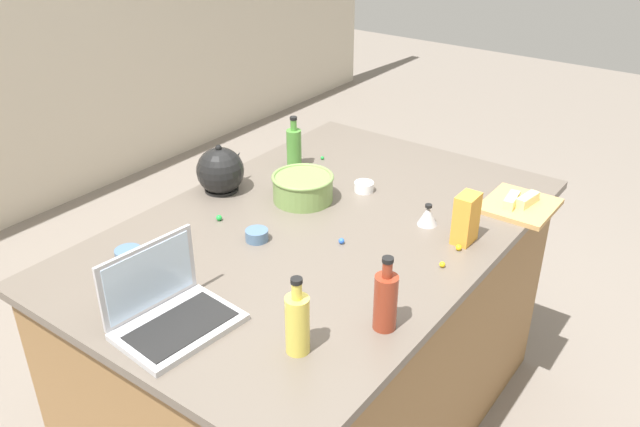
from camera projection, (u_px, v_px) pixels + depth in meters
ground_plane at (320, 418)px, 2.67m from camera, size 12.00×12.00×0.00m
island_counter at (320, 330)px, 2.45m from camera, size 1.73×1.15×0.90m
laptop at (169, 310)px, 1.74m from camera, size 0.33×0.26×0.22m
mixing_bowl_large at (303, 187)px, 2.39m from camera, size 0.23×0.23×0.10m
bottle_olive at (294, 147)px, 2.64m from camera, size 0.06×0.06×0.22m
bottle_soy at (386, 300)px, 1.71m from camera, size 0.06×0.06×0.22m
bottle_oil at (297, 323)px, 1.63m from camera, size 0.06×0.06×0.22m
kettle at (221, 171)px, 2.45m from camera, size 0.21×0.18×0.20m
cutting_board at (520, 206)px, 2.36m from camera, size 0.26×0.24×0.02m
butter_stick_left at (527, 200)px, 2.34m from camera, size 0.11×0.05×0.04m
butter_stick_right at (511, 200)px, 2.33m from camera, size 0.11×0.05×0.04m
ramekin_small at (129, 255)px, 2.04m from camera, size 0.08×0.08×0.04m
ramekin_medium at (364, 187)px, 2.47m from camera, size 0.07×0.07×0.04m
ramekin_wide at (257, 235)px, 2.15m from camera, size 0.08×0.08×0.04m
kitchen_timer at (428, 215)px, 2.24m from camera, size 0.07×0.07×0.08m
candy_bag at (466, 219)px, 2.11m from camera, size 0.09×0.06×0.17m
candy_0 at (322, 158)px, 2.74m from camera, size 0.01×0.01×0.01m
candy_1 at (138, 292)px, 1.88m from camera, size 0.02×0.02×0.02m
candy_2 at (219, 218)px, 2.27m from camera, size 0.02×0.02×0.02m
candy_3 at (442, 264)px, 2.01m from camera, size 0.02×0.02×0.02m
candy_4 at (459, 248)px, 2.10m from camera, size 0.02×0.02×0.02m
candy_5 at (341, 241)px, 2.13m from camera, size 0.02×0.02×0.02m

